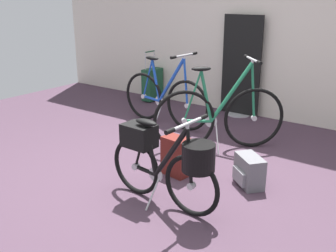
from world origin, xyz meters
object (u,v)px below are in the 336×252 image
at_px(rolling_suitcase, 152,84).
at_px(handbag_on_floor, 177,156).
at_px(backpack_on_floor, 249,171).
at_px(display_bike_left, 164,98).
at_px(display_bike_right, 219,116).
at_px(folding_bike_foreground, 166,159).
at_px(floor_banner_stand, 241,72).

distance_m(rolling_suitcase, handbag_on_floor, 2.90).
bearing_deg(backpack_on_floor, display_bike_left, 149.97).
bearing_deg(backpack_on_floor, display_bike_right, 136.60).
relative_size(rolling_suitcase, backpack_on_floor, 2.27).
xyz_separation_m(rolling_suitcase, backpack_on_floor, (2.67, -1.91, -0.14)).
xyz_separation_m(display_bike_left, rolling_suitcase, (-0.93, 0.91, -0.09)).
distance_m(display_bike_left, backpack_on_floor, 2.02).
distance_m(display_bike_left, display_bike_right, 1.10).
distance_m(rolling_suitcase, backpack_on_floor, 3.28).
height_order(display_bike_right, handbag_on_floor, display_bike_right).
bearing_deg(handbag_on_floor, folding_bike_foreground, -62.89).
height_order(folding_bike_foreground, display_bike_right, display_bike_right).
bearing_deg(floor_banner_stand, folding_bike_foreground, -75.60).
bearing_deg(backpack_on_floor, floor_banner_stand, 118.83).
xyz_separation_m(display_bike_right, handbag_on_floor, (0.00, -0.86, -0.20)).
distance_m(folding_bike_foreground, display_bike_left, 2.21).
relative_size(display_bike_right, backpack_on_floor, 3.11).
bearing_deg(handbag_on_floor, backpack_on_floor, 16.76).
relative_size(floor_banner_stand, handbag_on_floor, 3.70).
xyz_separation_m(folding_bike_foreground, display_bike_left, (-1.33, 1.76, -0.05)).
distance_m(display_bike_right, rolling_suitcase, 2.35).
xyz_separation_m(display_bike_right, backpack_on_floor, (0.69, -0.65, -0.25)).
xyz_separation_m(rolling_suitcase, handbag_on_floor, (1.98, -2.12, -0.09)).
bearing_deg(rolling_suitcase, folding_bike_foreground, -49.67).
bearing_deg(handbag_on_floor, display_bike_left, 131.02).
xyz_separation_m(folding_bike_foreground, backpack_on_floor, (0.40, 0.75, -0.28)).
distance_m(floor_banner_stand, folding_bike_foreground, 2.88).
height_order(folding_bike_foreground, display_bike_left, display_bike_left).
relative_size(floor_banner_stand, display_bike_right, 1.28).
bearing_deg(folding_bike_foreground, backpack_on_floor, 61.95).
xyz_separation_m(floor_banner_stand, backpack_on_floor, (1.12, -2.03, -0.50)).
height_order(floor_banner_stand, folding_bike_foreground, floor_banner_stand).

